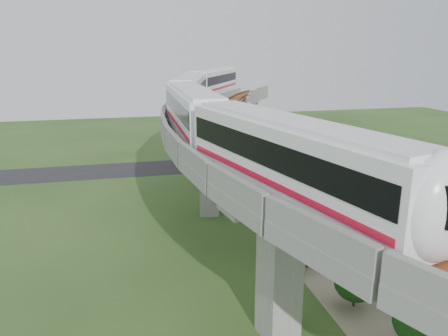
{
  "coord_description": "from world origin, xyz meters",
  "views": [
    {
      "loc": [
        -7.64,
        -32.15,
        17.03
      ],
      "look_at": [
        0.34,
        1.31,
        7.5
      ],
      "focal_mm": 35.0,
      "sensor_mm": 36.0,
      "label": 1
    }
  ],
  "objects_px": {
    "metro_train": "(214,100)",
    "car_red": "(431,276)",
    "car_dark": "(342,227)",
    "car_white": "(340,257)"
  },
  "relations": [
    {
      "from": "metro_train",
      "to": "car_red",
      "type": "distance_m",
      "value": 23.15
    },
    {
      "from": "metro_train",
      "to": "car_dark",
      "type": "distance_m",
      "value": 17.07
    },
    {
      "from": "car_white",
      "to": "car_dark",
      "type": "distance_m",
      "value": 6.82
    },
    {
      "from": "metro_train",
      "to": "car_white",
      "type": "height_order",
      "value": "metro_train"
    },
    {
      "from": "car_white",
      "to": "car_red",
      "type": "distance_m",
      "value": 6.69
    },
    {
      "from": "car_red",
      "to": "car_dark",
      "type": "height_order",
      "value": "car_dark"
    },
    {
      "from": "car_white",
      "to": "car_red",
      "type": "bearing_deg",
      "value": -70.97
    },
    {
      "from": "car_white",
      "to": "car_dark",
      "type": "relative_size",
      "value": 1.08
    },
    {
      "from": "car_dark",
      "to": "car_white",
      "type": "bearing_deg",
      "value": 150.3
    },
    {
      "from": "metro_train",
      "to": "car_white",
      "type": "relative_size",
      "value": 15.83
    }
  ]
}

